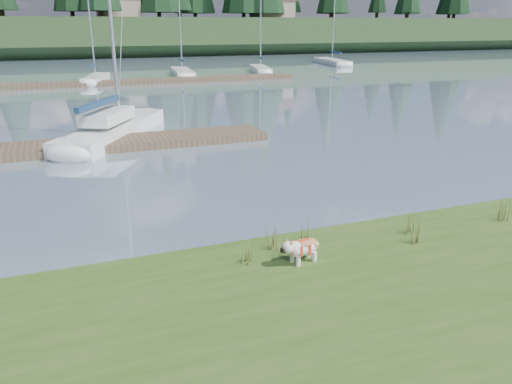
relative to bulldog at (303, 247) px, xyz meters
name	(u,v)px	position (x,y,z in m)	size (l,w,h in m)	color
ground	(109,85)	(-0.22, 32.79, -0.65)	(200.00, 200.00, 0.00)	#788DA2
ridge	(78,37)	(-0.22, 75.79, 1.85)	(200.00, 20.00, 5.00)	black
bulldog	(303,247)	(0.00, 0.00, 0.00)	(0.81, 0.41, 0.48)	silver
sailboat_main	(119,124)	(-1.56, 14.14, -0.23)	(5.71, 8.29, 12.37)	silver
dock_near	(53,148)	(-4.22, 11.79, -0.50)	(16.00, 2.00, 0.30)	#4C3D2C
dock_far	(135,82)	(1.78, 32.79, -0.50)	(26.00, 2.20, 0.30)	#4C3D2C
sailboat_bg_2	(97,78)	(-0.85, 35.13, -0.31)	(2.84, 6.45, 9.72)	silver
sailboat_bg_3	(181,72)	(6.68, 38.04, -0.32)	(2.37, 7.75, 11.25)	silver
sailboat_bg_4	(260,69)	(14.38, 38.34, -0.32)	(2.82, 6.82, 10.01)	silver
sailboat_bg_5	(329,61)	(25.80, 45.14, -0.33)	(3.24, 9.28, 12.89)	silver
weed_0	(271,235)	(-0.33, 0.67, 0.01)	(0.17, 0.14, 0.73)	#475B23
weed_1	(305,231)	(0.42, 0.74, -0.06)	(0.17, 0.14, 0.57)	#475B23
weed_2	(415,233)	(2.41, -0.07, -0.07)	(0.17, 0.14, 0.54)	#475B23
weed_3	(249,251)	(-0.92, 0.30, -0.06)	(0.17, 0.14, 0.57)	#475B23
weed_4	(409,223)	(2.62, 0.39, -0.08)	(0.17, 0.14, 0.53)	#475B23
weed_5	(504,208)	(4.97, 0.22, 0.00)	(0.17, 0.14, 0.71)	#475B23
mud_lip	(266,251)	(-0.22, 1.19, -0.58)	(60.00, 0.50, 0.14)	#33281C
house_1	(118,3)	(5.78, 73.79, 6.66)	(6.30, 5.30, 4.65)	gray
house_2	(272,5)	(29.78, 71.79, 6.66)	(6.30, 5.30, 4.65)	gray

